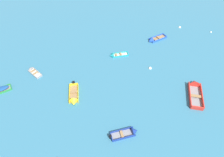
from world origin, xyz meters
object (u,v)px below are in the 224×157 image
rowboat_yellow_cluster_outer (74,98)px  rowboat_blue_distant_center (153,40)px  rowboat_deep_blue_near_left (129,133)px  rowboat_red_outer_right (195,89)px  rowboat_grey_center (32,71)px  mooring_buoy_outer_edge (150,68)px  mooring_buoy_between_boats_right (211,32)px  rowboat_turquoise_far_right (115,55)px  mooring_buoy_far_field (180,27)px

rowboat_yellow_cluster_outer → rowboat_blue_distant_center: bearing=31.7°
rowboat_deep_blue_near_left → rowboat_blue_distant_center: (9.21, 15.17, -0.01)m
rowboat_yellow_cluster_outer → rowboat_blue_distant_center: size_ratio=1.01×
rowboat_red_outer_right → rowboat_grey_center: bearing=156.8°
rowboat_yellow_cluster_outer → rowboat_blue_distant_center: 17.04m
rowboat_red_outer_right → rowboat_yellow_cluster_outer: 15.73m
rowboat_yellow_cluster_outer → mooring_buoy_outer_edge: rowboat_yellow_cluster_outer is taller
rowboat_deep_blue_near_left → mooring_buoy_between_boats_right: 25.05m
rowboat_red_outer_right → rowboat_deep_blue_near_left: 10.91m
rowboat_yellow_cluster_outer → rowboat_turquoise_far_right: rowboat_yellow_cluster_outer is taller
mooring_buoy_between_boats_right → rowboat_turquoise_far_right: bearing=-173.8°
rowboat_red_outer_right → mooring_buoy_outer_edge: (-4.11, 5.24, -0.25)m
rowboat_blue_distant_center → mooring_buoy_outer_edge: rowboat_blue_distant_center is taller
rowboat_yellow_cluster_outer → mooring_buoy_between_boats_right: 26.86m
rowboat_blue_distant_center → mooring_buoy_far_field: bearing=22.1°
rowboat_grey_center → rowboat_yellow_cluster_outer: bearing=-51.0°
rowboat_grey_center → rowboat_turquoise_far_right: rowboat_turquoise_far_right is taller
rowboat_grey_center → rowboat_turquoise_far_right: size_ratio=0.89×
rowboat_blue_distant_center → mooring_buoy_outer_edge: bearing=-116.5°
rowboat_red_outer_right → rowboat_blue_distant_center: (-1.03, 11.40, -0.09)m
rowboat_yellow_cluster_outer → rowboat_deep_blue_near_left: rowboat_yellow_cluster_outer is taller
rowboat_yellow_cluster_outer → rowboat_deep_blue_near_left: 8.17m
rowboat_yellow_cluster_outer → rowboat_turquoise_far_right: bearing=43.2°
mooring_buoy_between_boats_right → mooring_buoy_outer_edge: mooring_buoy_outer_edge is taller
rowboat_grey_center → rowboat_yellow_cluster_outer: 8.26m
rowboat_deep_blue_near_left → rowboat_turquoise_far_right: bearing=81.8°
rowboat_grey_center → mooring_buoy_between_boats_right: 30.69m
rowboat_turquoise_far_right → mooring_buoy_outer_edge: size_ratio=6.60×
rowboat_blue_distant_center → mooring_buoy_between_boats_right: rowboat_blue_distant_center is taller
rowboat_red_outer_right → rowboat_turquoise_far_right: rowboat_red_outer_right is taller
rowboat_yellow_cluster_outer → mooring_buoy_between_boats_right: (25.41, 8.71, -0.18)m
rowboat_turquoise_far_right → mooring_buoy_far_field: size_ratio=6.93×
rowboat_blue_distant_center → mooring_buoy_far_field: 6.76m
rowboat_red_outer_right → rowboat_yellow_cluster_outer: rowboat_red_outer_right is taller
rowboat_blue_distant_center → rowboat_grey_center: bearing=-172.7°
rowboat_grey_center → rowboat_deep_blue_near_left: size_ratio=0.83×
rowboat_red_outer_right → mooring_buoy_between_boats_right: size_ratio=14.58×
rowboat_blue_distant_center → rowboat_yellow_cluster_outer: bearing=-148.3°
rowboat_turquoise_far_right → mooring_buoy_between_boats_right: size_ratio=9.10×
mooring_buoy_far_field → mooring_buoy_outer_edge: bearing=-137.0°
rowboat_deep_blue_near_left → mooring_buoy_outer_edge: rowboat_deep_blue_near_left is taller
mooring_buoy_far_field → rowboat_turquoise_far_right: bearing=-160.7°
mooring_buoy_between_boats_right → mooring_buoy_outer_edge: bearing=-157.0°
mooring_buoy_outer_edge → rowboat_blue_distant_center: bearing=63.5°
rowboat_blue_distant_center → rowboat_deep_blue_near_left: bearing=-121.3°
rowboat_red_outer_right → rowboat_blue_distant_center: rowboat_red_outer_right is taller
rowboat_grey_center → mooring_buoy_outer_edge: 17.02m
rowboat_grey_center → rowboat_turquoise_far_right: (12.37, 0.32, -0.01)m
mooring_buoy_between_boats_right → rowboat_blue_distant_center: bearing=178.8°
rowboat_grey_center → mooring_buoy_outer_edge: (16.63, -3.63, -0.13)m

